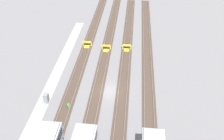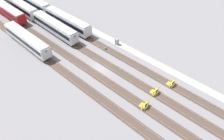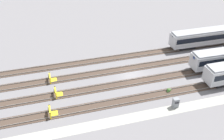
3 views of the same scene
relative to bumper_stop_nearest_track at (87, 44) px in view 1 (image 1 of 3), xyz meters
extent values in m
plane|color=slate|center=(14.96, 6.53, -0.51)|extent=(400.00, 400.00, 0.00)
cube|color=#9E9E93|center=(14.96, -3.92, -0.51)|extent=(54.00, 2.00, 0.01)
cube|color=#47382D|center=(14.96, 0.00, -0.48)|extent=(90.00, 2.23, 0.06)
cube|color=slate|center=(14.96, 0.72, -0.38)|extent=(90.00, 0.07, 0.15)
cube|color=slate|center=(14.96, -0.72, -0.38)|extent=(90.00, 0.07, 0.15)
cube|color=#47382D|center=(14.96, 4.36, -0.48)|extent=(90.00, 2.24, 0.06)
cube|color=slate|center=(14.96, 5.07, -0.38)|extent=(90.00, 0.07, 0.15)
cube|color=slate|center=(14.96, 3.64, -0.38)|extent=(90.00, 0.07, 0.15)
cube|color=#47382D|center=(14.96, 8.71, -0.48)|extent=(90.00, 2.24, 0.06)
cube|color=slate|center=(14.96, 9.43, -0.38)|extent=(90.00, 0.07, 0.15)
cube|color=slate|center=(14.96, 8.00, -0.38)|extent=(90.00, 0.07, 0.15)
cube|color=#47382D|center=(14.96, 13.07, -0.48)|extent=(90.00, 2.23, 0.06)
cube|color=slate|center=(14.96, 13.79, -0.38)|extent=(90.00, 0.07, 0.15)
cube|color=slate|center=(14.96, 12.35, -0.38)|extent=(90.00, 0.07, 0.15)
cube|color=blue|center=(26.06, 4.62, 2.54)|extent=(0.10, 0.70, 0.56)
cube|color=blue|center=(26.06, 13.17, 2.54)|extent=(0.09, 0.70, 0.56)
cube|color=blue|center=(26.06, -0.01, 2.54)|extent=(0.08, 0.70, 0.56)
cube|color=yellow|center=(-0.24, 0.90, 0.06)|extent=(0.18, 0.18, 1.15)
cube|color=yellow|center=(-0.24, -0.90, 0.06)|extent=(0.18, 0.18, 1.15)
cube|color=yellow|center=(-0.24, 0.00, 0.49)|extent=(0.24, 2.00, 0.30)
cube|color=yellow|center=(0.31, 0.00, -0.42)|extent=(1.10, 1.08, 0.18)
cube|color=black|center=(-0.42, 0.00, 0.49)|extent=(0.12, 0.60, 0.44)
cube|color=yellow|center=(0.99, 5.26, 0.06)|extent=(0.18, 0.18, 1.15)
cube|color=yellow|center=(1.01, 3.46, 0.06)|extent=(0.18, 0.18, 1.15)
cube|color=yellow|center=(1.00, 4.36, 0.49)|extent=(0.26, 2.00, 0.30)
cube|color=yellow|center=(1.55, 4.36, -0.42)|extent=(1.11, 1.09, 0.18)
cube|color=black|center=(0.82, 4.35, 0.49)|extent=(0.13, 0.60, 0.44)
cube|color=yellow|center=(0.45, 9.61, 0.06)|extent=(0.18, 0.18, 1.15)
cube|color=yellow|center=(0.43, 7.81, 0.06)|extent=(0.18, 0.18, 1.15)
cube|color=yellow|center=(0.44, 8.71, 0.49)|extent=(0.26, 2.00, 0.30)
cube|color=yellow|center=(0.99, 8.71, -0.42)|extent=(1.11, 1.09, 0.18)
cube|color=black|center=(0.26, 8.71, 0.49)|extent=(0.13, 0.60, 0.44)
cube|color=gray|center=(18.65, -3.37, 0.29)|extent=(0.90, 0.70, 1.60)
cube|color=#333338|center=(18.65, -3.73, 0.53)|extent=(0.70, 0.04, 0.36)
sphere|color=#427033|center=(19.30, 0.35, -0.23)|extent=(0.64, 0.64, 0.64)
sphere|color=#427033|center=(19.60, 0.47, -0.33)|extent=(0.44, 0.44, 0.44)
sphere|color=#427033|center=(19.08, 0.17, -0.37)|extent=(0.36, 0.36, 0.36)
camera|label=1|loc=(49.48, 10.09, 27.75)|focal=42.00mm
camera|label=2|loc=(-13.05, 32.61, 33.20)|focal=35.00mm
camera|label=3|loc=(0.92, -30.24, 27.12)|focal=42.00mm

